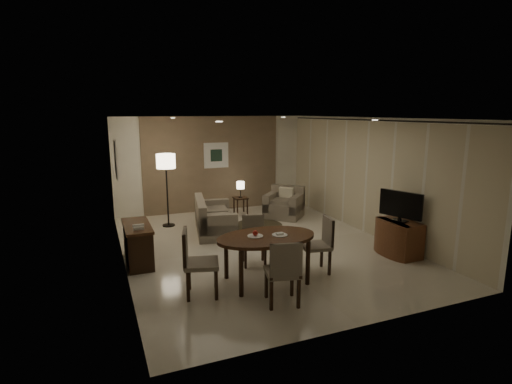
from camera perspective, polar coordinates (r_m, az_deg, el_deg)
name	(u,v)px	position (r m, az deg, el deg)	size (l,w,h in m)	color
room_shell	(252,181)	(8.62, -0.50, 1.55)	(5.50, 7.00, 2.70)	beige
taupe_accent	(213,164)	(11.51, -6.20, 3.99)	(3.96, 0.03, 2.70)	#7D664E
curtain_wall	(366,178)	(9.60, 15.46, 1.97)	(0.08, 6.70, 2.58)	beige
curtain_rod	(369,120)	(9.48, 15.89, 9.86)	(0.03, 0.03, 6.80)	black
art_back_frame	(216,155)	(11.48, -5.71, 5.24)	(0.72, 0.03, 0.72)	silver
art_back_canvas	(216,155)	(11.47, -5.69, 5.23)	(0.34, 0.01, 0.34)	#1B3124
art_left_frame	(116,160)	(8.76, -19.38, 4.36)	(0.03, 0.60, 0.80)	silver
art_left_canvas	(117,160)	(8.76, -19.28, 4.37)	(0.01, 0.46, 0.64)	gray
downlight_nl	(219,122)	(5.95, -5.31, 9.99)	(0.10, 0.10, 0.01)	white
downlight_nr	(375,120)	(7.28, 16.62, 9.82)	(0.10, 0.10, 0.01)	white
downlight_fl	(173,118)	(9.45, -11.79, 10.32)	(0.10, 0.10, 0.01)	white
downlight_fr	(283,117)	(10.34, 3.91, 10.61)	(0.10, 0.10, 0.01)	white
console_desk	(138,244)	(7.91, -16.51, -7.14)	(0.48, 1.20, 0.75)	#4F3219
telephone	(138,227)	(7.50, -16.46, -4.75)	(0.20, 0.14, 0.09)	white
tv_cabinet	(399,238)	(8.52, 19.75, -6.18)	(0.48, 0.90, 0.70)	brown
flat_tv	(401,205)	(8.34, 19.96, -1.80)	(0.06, 0.88, 0.60)	black
dining_table	(266,259)	(6.80, 1.48, -9.53)	(1.70, 1.07, 0.80)	#4F3219
chair_near	(282,271)	(6.04, 3.77, -11.21)	(0.49, 0.49, 1.01)	gray
chair_far	(254,241)	(7.49, -0.25, -7.06)	(0.44, 0.44, 0.91)	gray
chair_left	(202,263)	(6.33, -7.76, -9.97)	(0.51, 0.51, 1.06)	gray
chair_right	(315,245)	(7.23, 8.48, -7.52)	(0.48, 0.48, 1.00)	gray
plate_a	(255,236)	(6.64, -0.11, -6.31)	(0.26, 0.26, 0.02)	white
plate_b	(280,235)	(6.71, 3.40, -6.15)	(0.26, 0.26, 0.02)	white
fruit_apple	(255,233)	(6.62, -0.11, -5.87)	(0.09, 0.09, 0.09)	#A41B12
napkin	(280,234)	(6.70, 3.41, -5.96)	(0.12, 0.08, 0.03)	white
round_rug	(258,225)	(10.12, 0.33, -4.76)	(1.22, 1.22, 0.01)	#453D27
sofa	(215,216)	(9.52, -5.88, -3.39)	(0.86, 1.71, 0.81)	gray
armchair	(284,202)	(10.82, 4.02, -1.50)	(0.93, 0.88, 0.82)	gray
side_table	(241,205)	(11.24, -2.21, -1.93)	(0.37, 0.37, 0.47)	black
table_lamp	(240,189)	(11.13, -2.23, 0.48)	(0.22, 0.22, 0.50)	#FFEAC1
floor_lamp	(167,191)	(10.11, -12.58, 0.21)	(0.46, 0.46, 1.82)	#FFE5B7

